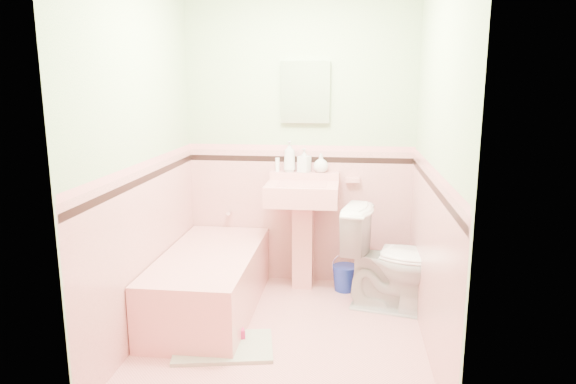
# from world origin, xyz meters

# --- Properties ---
(floor) EXTENTS (2.20, 2.20, 0.00)m
(floor) POSITION_xyz_m (0.00, 0.00, 0.00)
(floor) COLOR pink
(floor) RESTS_ON ground
(wall_back) EXTENTS (2.50, 0.00, 2.50)m
(wall_back) POSITION_xyz_m (0.00, 1.10, 1.25)
(wall_back) COLOR beige
(wall_back) RESTS_ON ground
(wall_front) EXTENTS (2.50, 0.00, 2.50)m
(wall_front) POSITION_xyz_m (0.00, -1.10, 1.25)
(wall_front) COLOR beige
(wall_front) RESTS_ON ground
(wall_left) EXTENTS (0.00, 2.50, 2.50)m
(wall_left) POSITION_xyz_m (-1.00, 0.00, 1.25)
(wall_left) COLOR beige
(wall_left) RESTS_ON ground
(wall_right) EXTENTS (0.00, 2.50, 2.50)m
(wall_right) POSITION_xyz_m (1.00, 0.00, 1.25)
(wall_right) COLOR beige
(wall_right) RESTS_ON ground
(wainscot_back) EXTENTS (2.00, 0.00, 2.00)m
(wainscot_back) POSITION_xyz_m (0.00, 1.09, 0.60)
(wainscot_back) COLOR pink
(wainscot_back) RESTS_ON ground
(wainscot_front) EXTENTS (2.00, 0.00, 2.00)m
(wainscot_front) POSITION_xyz_m (0.00, -1.09, 0.60)
(wainscot_front) COLOR pink
(wainscot_front) RESTS_ON ground
(wainscot_left) EXTENTS (0.00, 2.20, 2.20)m
(wainscot_left) POSITION_xyz_m (-0.99, 0.00, 0.60)
(wainscot_left) COLOR pink
(wainscot_left) RESTS_ON ground
(wainscot_right) EXTENTS (0.00, 2.20, 2.20)m
(wainscot_right) POSITION_xyz_m (0.99, 0.00, 0.60)
(wainscot_right) COLOR pink
(wainscot_right) RESTS_ON ground
(accent_back) EXTENTS (2.00, 0.00, 2.00)m
(accent_back) POSITION_xyz_m (0.00, 1.08, 1.12)
(accent_back) COLOR black
(accent_back) RESTS_ON ground
(accent_front) EXTENTS (2.00, 0.00, 2.00)m
(accent_front) POSITION_xyz_m (0.00, -1.08, 1.12)
(accent_front) COLOR black
(accent_front) RESTS_ON ground
(accent_left) EXTENTS (0.00, 2.20, 2.20)m
(accent_left) POSITION_xyz_m (-0.98, 0.00, 1.12)
(accent_left) COLOR black
(accent_left) RESTS_ON ground
(accent_right) EXTENTS (0.00, 2.20, 2.20)m
(accent_right) POSITION_xyz_m (0.98, 0.00, 1.12)
(accent_right) COLOR black
(accent_right) RESTS_ON ground
(cap_back) EXTENTS (2.00, 0.00, 2.00)m
(cap_back) POSITION_xyz_m (0.00, 1.08, 1.22)
(cap_back) COLOR pink
(cap_back) RESTS_ON ground
(cap_front) EXTENTS (2.00, 0.00, 2.00)m
(cap_front) POSITION_xyz_m (0.00, -1.08, 1.22)
(cap_front) COLOR pink
(cap_front) RESTS_ON ground
(cap_left) EXTENTS (0.00, 2.20, 2.20)m
(cap_left) POSITION_xyz_m (-0.98, 0.00, 1.22)
(cap_left) COLOR pink
(cap_left) RESTS_ON ground
(cap_right) EXTENTS (0.00, 2.20, 2.20)m
(cap_right) POSITION_xyz_m (0.98, 0.00, 1.22)
(cap_right) COLOR pink
(cap_right) RESTS_ON ground
(bathtub) EXTENTS (0.70, 1.50, 0.45)m
(bathtub) POSITION_xyz_m (-0.63, 0.33, 0.23)
(bathtub) COLOR pink
(bathtub) RESTS_ON floor
(tub_faucet) EXTENTS (0.04, 0.12, 0.04)m
(tub_faucet) POSITION_xyz_m (-0.63, 1.05, 0.63)
(tub_faucet) COLOR silver
(tub_faucet) RESTS_ON wall_back
(sink) EXTENTS (0.61, 0.50, 0.95)m
(sink) POSITION_xyz_m (0.05, 0.86, 0.48)
(sink) COLOR pink
(sink) RESTS_ON floor
(sink_faucet) EXTENTS (0.02, 0.02, 0.10)m
(sink_faucet) POSITION_xyz_m (0.05, 1.00, 0.95)
(sink_faucet) COLOR silver
(sink_faucet) RESTS_ON sink
(medicine_cabinet) EXTENTS (0.41, 0.04, 0.52)m
(medicine_cabinet) POSITION_xyz_m (0.05, 1.07, 1.70)
(medicine_cabinet) COLOR white
(medicine_cabinet) RESTS_ON wall_back
(soap_dish) EXTENTS (0.12, 0.07, 0.04)m
(soap_dish) POSITION_xyz_m (0.47, 1.06, 0.95)
(soap_dish) COLOR pink
(soap_dish) RESTS_ON wall_back
(soap_bottle_left) EXTENTS (0.12, 0.12, 0.27)m
(soap_bottle_left) POSITION_xyz_m (-0.08, 1.04, 1.15)
(soap_bottle_left) COLOR #B2B2B2
(soap_bottle_left) RESTS_ON sink
(soap_bottle_mid) EXTENTS (0.12, 0.12, 0.21)m
(soap_bottle_mid) POSITION_xyz_m (0.05, 1.04, 1.12)
(soap_bottle_mid) COLOR #B2B2B2
(soap_bottle_mid) RESTS_ON sink
(soap_bottle_right) EXTENTS (0.16, 0.16, 0.16)m
(soap_bottle_right) POSITION_xyz_m (0.19, 1.04, 1.10)
(soap_bottle_right) COLOR #B2B2B2
(soap_bottle_right) RESTS_ON sink
(tube) EXTENTS (0.04, 0.04, 0.12)m
(tube) POSITION_xyz_m (-0.19, 1.04, 1.08)
(tube) COLOR white
(tube) RESTS_ON sink
(toilet) EXTENTS (0.89, 0.63, 0.83)m
(toilet) POSITION_xyz_m (0.82, 0.54, 0.41)
(toilet) COLOR white
(toilet) RESTS_ON floor
(bucket) EXTENTS (0.28, 0.28, 0.22)m
(bucket) POSITION_xyz_m (0.43, 0.88, 0.11)
(bucket) COLOR navy
(bucket) RESTS_ON floor
(bath_mat) EXTENTS (0.73, 0.56, 0.03)m
(bath_mat) POSITION_xyz_m (-0.38, -0.25, 0.01)
(bath_mat) COLOR #95A287
(bath_mat) RESTS_ON floor
(shoe) EXTENTS (0.17, 0.12, 0.06)m
(shoe) POSITION_xyz_m (-0.34, -0.15, 0.06)
(shoe) COLOR #BF1E59
(shoe) RESTS_ON bath_mat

